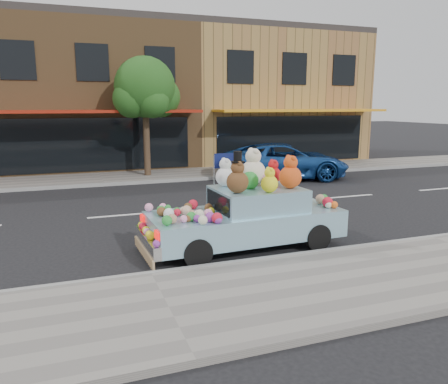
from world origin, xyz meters
name	(u,v)px	position (x,y,z in m)	size (l,w,h in m)	color
ground	(119,216)	(0.00, 0.00, 0.00)	(120.00, 120.00, 0.00)	black
near_sidewalk	(169,310)	(0.00, -6.50, 0.06)	(60.00, 3.00, 0.12)	gray
far_sidewalk	(101,179)	(0.00, 6.50, 0.06)	(60.00, 3.00, 0.12)	gray
near_kerb	(151,275)	(0.00, -5.00, 0.07)	(60.00, 0.12, 0.13)	gray
far_kerb	(104,185)	(0.00, 5.00, 0.07)	(60.00, 0.12, 0.13)	gray
storefront_mid	(89,96)	(0.00, 11.97, 3.64)	(10.00, 9.80, 7.30)	brown
storefront_right	(262,97)	(10.00, 11.97, 3.64)	(10.00, 9.80, 7.30)	olive
street_tree	(145,93)	(2.03, 6.55, 3.69)	(3.00, 2.70, 5.22)	#38281C
car_blue	(284,161)	(7.58, 4.27, 0.77)	(2.55, 5.54, 1.54)	#1B4A95
art_car	(246,213)	(2.38, -3.91, 0.79)	(4.55, 1.92, 2.23)	black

